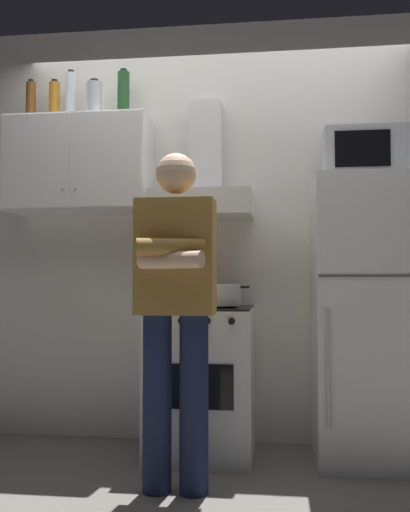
% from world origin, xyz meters
% --- Properties ---
extents(ground_plane, '(7.00, 7.00, 0.00)m').
position_xyz_m(ground_plane, '(0.00, 0.00, 0.00)').
color(ground_plane, slate).
extents(back_wall_tiled, '(4.80, 0.10, 2.70)m').
position_xyz_m(back_wall_tiled, '(0.00, 0.60, 1.35)').
color(back_wall_tiled, silver).
rests_on(back_wall_tiled, ground_plane).
extents(upper_cabinet, '(0.90, 0.37, 0.60)m').
position_xyz_m(upper_cabinet, '(-0.85, 0.37, 1.75)').
color(upper_cabinet, white).
extents(stove_oven, '(0.60, 0.62, 0.87)m').
position_xyz_m(stove_oven, '(-0.05, 0.25, 0.43)').
color(stove_oven, white).
rests_on(stove_oven, ground_plane).
extents(range_hood, '(0.60, 0.44, 0.75)m').
position_xyz_m(range_hood, '(-0.05, 0.38, 1.60)').
color(range_hood, white).
extents(refrigerator, '(0.60, 0.62, 1.60)m').
position_xyz_m(refrigerator, '(0.90, 0.25, 0.80)').
color(refrigerator, white).
rests_on(refrigerator, ground_plane).
extents(microwave, '(0.48, 0.37, 0.28)m').
position_xyz_m(microwave, '(0.90, 0.27, 1.74)').
color(microwave, '#B7BABF').
rests_on(microwave, refrigerator).
extents(person_standing, '(0.38, 0.33, 1.64)m').
position_xyz_m(person_standing, '(-0.10, -0.36, 0.90)').
color(person_standing, '#192342').
rests_on(person_standing, ground_plane).
extents(cooking_pot, '(0.31, 0.21, 0.12)m').
position_xyz_m(cooking_pot, '(0.08, 0.13, 0.94)').
color(cooking_pot, '#B7BABF').
rests_on(cooking_pot, stove_oven).
extents(bottle_wine_green, '(0.08, 0.08, 0.32)m').
position_xyz_m(bottle_wine_green, '(-0.58, 0.41, 2.20)').
color(bottle_wine_green, '#19471E').
rests_on(bottle_wine_green, upper_cabinet).
extents(bottle_vodka_clear, '(0.07, 0.07, 0.33)m').
position_xyz_m(bottle_vodka_clear, '(-0.93, 0.41, 2.21)').
color(bottle_vodka_clear, silver).
rests_on(bottle_vodka_clear, upper_cabinet).
extents(bottle_beer_brown, '(0.06, 0.06, 0.27)m').
position_xyz_m(bottle_beer_brown, '(-1.18, 0.37, 2.18)').
color(bottle_beer_brown, brown).
rests_on(bottle_beer_brown, upper_cabinet).
extents(bottle_canister_steel, '(0.10, 0.10, 0.24)m').
position_xyz_m(bottle_canister_steel, '(-0.75, 0.35, 2.16)').
color(bottle_canister_steel, '#B2B5BA').
rests_on(bottle_canister_steel, upper_cabinet).
extents(bottle_liquor_amber, '(0.07, 0.07, 0.27)m').
position_xyz_m(bottle_liquor_amber, '(-1.03, 0.39, 2.18)').
color(bottle_liquor_amber, '#B7721E').
rests_on(bottle_liquor_amber, upper_cabinet).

